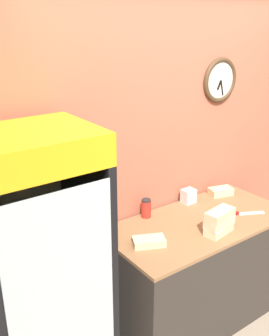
# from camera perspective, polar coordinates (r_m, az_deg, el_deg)

# --- Properties ---
(wall_back) EXTENTS (5.20, 0.09, 2.70)m
(wall_back) POSITION_cam_1_polar(r_m,az_deg,el_deg) (3.18, 4.79, 2.69)
(wall_back) COLOR #B7664C
(wall_back) RESTS_ON ground_plane
(prep_counter) EXTENTS (1.47, 0.72, 0.89)m
(prep_counter) POSITION_cam_1_polar(r_m,az_deg,el_deg) (3.32, 9.00, -14.33)
(prep_counter) COLOR #332D28
(prep_counter) RESTS_ON ground_plane
(beverage_cooler) EXTENTS (0.71, 0.66, 1.81)m
(beverage_cooler) POSITION_cam_1_polar(r_m,az_deg,el_deg) (2.47, -14.19, -13.16)
(beverage_cooler) COLOR black
(beverage_cooler) RESTS_ON ground_plane
(sandwich_stack_bottom) EXTENTS (0.25, 0.15, 0.06)m
(sandwich_stack_bottom) POSITION_cam_1_polar(r_m,az_deg,el_deg) (2.94, 12.12, -8.68)
(sandwich_stack_bottom) COLOR beige
(sandwich_stack_bottom) RESTS_ON prep_counter
(sandwich_stack_middle) EXTENTS (0.25, 0.13, 0.06)m
(sandwich_stack_middle) POSITION_cam_1_polar(r_m,az_deg,el_deg) (2.91, 12.21, -7.63)
(sandwich_stack_middle) COLOR beige
(sandwich_stack_middle) RESTS_ON sandwich_stack_bottom
(sandwich_stack_top) EXTENTS (0.25, 0.14, 0.06)m
(sandwich_stack_top) POSITION_cam_1_polar(r_m,az_deg,el_deg) (2.88, 12.30, -6.56)
(sandwich_stack_top) COLOR beige
(sandwich_stack_top) RESTS_ON sandwich_stack_middle
(sandwich_flat_left) EXTENTS (0.23, 0.17, 0.06)m
(sandwich_flat_left) POSITION_cam_1_polar(r_m,az_deg,el_deg) (3.55, 12.40, -3.33)
(sandwich_flat_left) COLOR beige
(sandwich_flat_left) RESTS_ON prep_counter
(sandwich_flat_right) EXTENTS (0.25, 0.20, 0.05)m
(sandwich_flat_right) POSITION_cam_1_polar(r_m,az_deg,el_deg) (2.74, 2.10, -10.63)
(sandwich_flat_right) COLOR beige
(sandwich_flat_right) RESTS_ON prep_counter
(chefs_knife) EXTENTS (0.30, 0.18, 0.02)m
(chefs_knife) POSITION_cam_1_polar(r_m,az_deg,el_deg) (3.25, 15.00, -6.38)
(chefs_knife) COLOR silver
(chefs_knife) RESTS_ON prep_counter
(condiment_jar) EXTENTS (0.08, 0.08, 0.15)m
(condiment_jar) POSITION_cam_1_polar(r_m,az_deg,el_deg) (3.08, 1.70, -5.86)
(condiment_jar) COLOR #B72D23
(condiment_jar) RESTS_ON prep_counter
(napkin_dispenser) EXTENTS (0.11, 0.09, 0.12)m
(napkin_dispenser) POSITION_cam_1_polar(r_m,az_deg,el_deg) (3.34, 7.83, -4.05)
(napkin_dispenser) COLOR silver
(napkin_dispenser) RESTS_ON prep_counter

